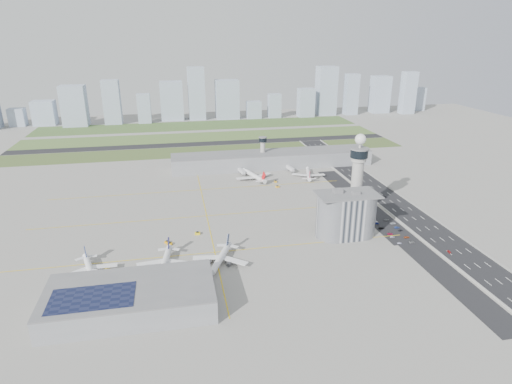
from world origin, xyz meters
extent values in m
plane|color=#9B9890|center=(0.00, 0.00, 0.00)|extent=(1000.00, 1000.00, 0.00)
cube|color=#46592A|center=(-20.00, 225.00, 0.04)|extent=(480.00, 50.00, 0.08)
cube|color=#476931|center=(-20.00, 300.00, 0.04)|extent=(480.00, 60.00, 0.08)
cube|color=#405D2C|center=(-20.00, 380.00, 0.04)|extent=(480.00, 70.00, 0.08)
cube|color=black|center=(-20.00, 262.00, 0.06)|extent=(480.00, 22.00, 0.10)
cube|color=black|center=(115.00, 0.00, 0.05)|extent=(28.00, 500.00, 0.10)
cube|color=#9E9E99|center=(101.00, 0.00, 0.60)|extent=(0.60, 500.00, 1.20)
cube|color=#9E9E99|center=(129.00, 0.00, 0.60)|extent=(0.60, 500.00, 1.20)
cube|color=black|center=(90.00, -10.00, 0.04)|extent=(18.00, 260.00, 0.08)
cube|color=black|center=(88.00, -22.00, 0.05)|extent=(20.00, 44.00, 0.10)
cube|color=yellow|center=(-40.00, -30.00, 0.01)|extent=(260.00, 0.60, 0.01)
cube|color=yellow|center=(-40.00, 30.00, 0.01)|extent=(260.00, 0.60, 0.01)
cube|color=yellow|center=(-40.00, 90.00, 0.01)|extent=(260.00, 0.60, 0.01)
cube|color=yellow|center=(-40.00, 30.00, 0.01)|extent=(0.60, 260.00, 0.01)
cylinder|color=#ADAAA5|center=(72.00, 8.00, 24.00)|extent=(8.40, 8.40, 48.00)
cylinder|color=#ADAAA5|center=(72.00, 8.00, 46.00)|extent=(11.00, 11.00, 4.00)
cylinder|color=black|center=(72.00, 8.00, 50.00)|extent=(13.00, 13.00, 6.00)
cylinder|color=slate|center=(72.00, 8.00, 53.50)|extent=(14.00, 14.00, 1.00)
cylinder|color=#ADAAA5|center=(72.00, 8.00, 56.00)|extent=(1.60, 1.60, 5.00)
sphere|color=white|center=(72.00, 8.00, 60.50)|extent=(8.00, 8.00, 8.00)
cylinder|color=#ADAAA5|center=(30.00, 150.00, 14.00)|extent=(5.00, 5.00, 28.00)
cylinder|color=black|center=(30.00, 150.00, 29.00)|extent=(8.00, 8.00, 4.00)
cylinder|color=slate|center=(30.00, 150.00, 31.50)|extent=(8.60, 8.60, 0.80)
cube|color=#B2B2B7|center=(52.00, -22.00, 15.00)|extent=(18.00, 24.00, 30.00)
cylinder|color=#B2B2B7|center=(43.00, -22.00, 15.00)|extent=(24.00, 24.00, 30.00)
cylinder|color=#B2B2B7|center=(61.00, -22.00, 15.00)|extent=(24.00, 24.00, 30.00)
cube|color=slate|center=(52.00, -22.00, 30.40)|extent=(42.00, 24.00, 0.80)
cube|color=slate|center=(46.00, -19.00, 32.00)|extent=(6.00, 5.00, 3.00)
cube|color=slate|center=(57.00, -24.00, 31.70)|extent=(5.00, 4.00, 2.40)
cube|color=gray|center=(40.00, 148.00, 7.50)|extent=(210.00, 32.00, 15.00)
cube|color=slate|center=(40.00, 148.00, 15.40)|extent=(210.00, 32.00, 0.80)
cube|color=gray|center=(-88.00, -82.00, 6.00)|extent=(84.00, 42.00, 12.00)
cube|color=slate|center=(-88.00, -82.00, 12.40)|extent=(84.00, 42.00, 0.80)
cube|color=black|center=(-105.00, -88.00, 12.90)|extent=(40.00, 22.00, 0.20)
imported|color=silver|center=(82.92, -42.25, 0.54)|extent=(3.32, 1.65, 1.09)
imported|color=#8E90A3|center=(82.73, -32.74, 0.55)|extent=(3.46, 1.51, 1.11)
imported|color=#AC153F|center=(83.65, -27.96, 0.56)|extent=(4.15, 2.17, 1.12)
imported|color=black|center=(81.99, -18.11, 0.62)|extent=(4.41, 2.03, 1.25)
imported|color=navy|center=(82.30, -9.77, 0.59)|extent=(3.56, 1.74, 1.17)
imported|color=silver|center=(82.90, -6.86, 0.58)|extent=(3.64, 1.56, 1.17)
imported|color=gray|center=(91.95, -42.45, 0.57)|extent=(4.10, 1.92, 1.13)
imported|color=#A6441B|center=(92.28, -35.02, 0.57)|extent=(3.96, 1.75, 1.13)
imported|color=black|center=(93.65, -23.97, 0.61)|extent=(3.70, 1.85, 1.21)
imported|color=navy|center=(93.41, -19.32, 0.66)|extent=(4.07, 1.63, 1.32)
imported|color=#B7BBC5|center=(94.17, -12.13, 0.61)|extent=(4.43, 2.05, 1.23)
imported|color=gray|center=(92.45, -5.49, 0.58)|extent=(4.02, 1.69, 1.16)
imported|color=#A51E1F|center=(108.25, -59.59, 0.60)|extent=(1.85, 3.69, 1.21)
imported|color=black|center=(115.18, 40.05, 0.56)|extent=(1.53, 3.51, 1.12)
imported|color=navy|center=(123.05, 119.11, 0.61)|extent=(2.41, 4.54, 1.21)
imported|color=slate|center=(108.67, 179.04, 0.55)|extent=(1.46, 3.29, 1.10)
cube|color=#9EADC1|center=(-291.25, 430.16, 13.39)|extent=(22.81, 18.25, 26.79)
cube|color=#9EADC1|center=(-252.58, 431.35, 18.47)|extent=(32.30, 25.84, 36.93)
cube|color=#9EADC1|center=(-204.47, 415.19, 30.18)|extent=(35.81, 28.65, 60.36)
cube|color=#9EADC1|center=(-150.11, 419.66, 33.44)|extent=(25.49, 20.39, 66.89)
cube|color=#9EADC1|center=(-102.68, 417.90, 22.60)|extent=(20.04, 16.03, 45.20)
cube|color=#9EADC1|center=(-59.44, 436.89, 30.61)|extent=(35.76, 28.61, 61.22)
cube|color=#9EADC1|center=(-19.42, 431.56, 41.69)|extent=(26.33, 21.06, 83.39)
cube|color=#9EADC1|center=(30.27, 432.32, 31.06)|extent=(36.96, 29.57, 62.11)
cube|color=#9EADC1|center=(73.27, 423.68, 13.87)|extent=(23.01, 18.41, 27.75)
cube|color=#9EADC1|center=(108.28, 423.34, 19.48)|extent=(20.22, 16.18, 38.97)
cube|color=#9EADC1|center=(162.17, 421.29, 23.44)|extent=(26.14, 20.92, 46.89)
cube|color=#9EADC1|center=(201.27, 433.27, 40.60)|extent=(32.26, 25.81, 81.20)
cube|color=#9EADC1|center=(244.74, 426.38, 34.37)|extent=(21.59, 17.28, 68.75)
cube|color=#9EADC1|center=(302.83, 435.54, 31.70)|extent=(30.25, 24.20, 63.40)
cube|color=#9EADC1|center=(345.49, 415.96, 35.78)|extent=(23.04, 18.43, 71.56)
cube|color=#9EADC1|center=(382.05, 443.29, 20.53)|extent=(22.64, 18.11, 41.06)
camera|label=1|loc=(-61.44, -275.27, 132.37)|focal=30.00mm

